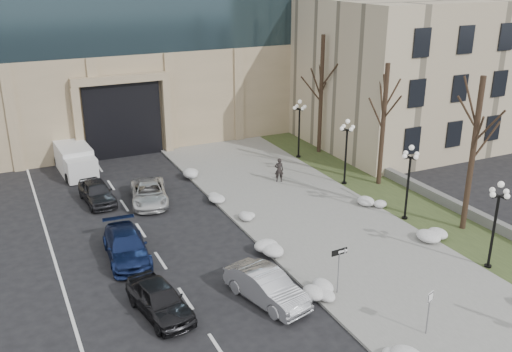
# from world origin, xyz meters

# --- Properties ---
(sidewalk) EXTENTS (9.00, 40.00, 0.12)m
(sidewalk) POSITION_xyz_m (3.50, 14.00, 0.06)
(sidewalk) COLOR gray
(sidewalk) RESTS_ON ground
(curb) EXTENTS (0.30, 40.00, 0.14)m
(curb) POSITION_xyz_m (-1.00, 14.00, 0.07)
(curb) COLOR gray
(curb) RESTS_ON ground
(grass_strip) EXTENTS (4.00, 40.00, 0.10)m
(grass_strip) POSITION_xyz_m (10.00, 14.00, 0.05)
(grass_strip) COLOR #344321
(grass_strip) RESTS_ON ground
(stone_wall) EXTENTS (0.50, 30.00, 0.70)m
(stone_wall) POSITION_xyz_m (12.00, 16.00, 0.35)
(stone_wall) COLOR slate
(stone_wall) RESTS_ON ground
(classical_building) EXTENTS (22.00, 18.12, 12.00)m
(classical_building) POSITION_xyz_m (22.00, 27.98, 6.00)
(classical_building) COLOR #C6B594
(classical_building) RESTS_ON ground
(car_a) EXTENTS (2.42, 4.57, 1.48)m
(car_a) POSITION_xyz_m (-7.90, 9.31, 0.74)
(car_a) COLOR black
(car_a) RESTS_ON ground
(car_b) EXTENTS (2.71, 4.81, 1.50)m
(car_b) POSITION_xyz_m (-3.20, 8.22, 0.75)
(car_b) COLOR #B8BAC1
(car_b) RESTS_ON ground
(car_c) EXTENTS (2.38, 5.13, 1.45)m
(car_c) POSITION_xyz_m (-8.01, 14.98, 0.73)
(car_c) COLOR navy
(car_c) RESTS_ON ground
(car_d) EXTENTS (3.17, 5.18, 1.34)m
(car_d) POSITION_xyz_m (-4.90, 21.81, 0.67)
(car_d) COLOR silver
(car_d) RESTS_ON ground
(car_e) EXTENTS (2.04, 4.41, 1.46)m
(car_e) POSITION_xyz_m (-7.93, 23.27, 0.73)
(car_e) COLOR #292A2E
(car_e) RESTS_ON ground
(pedestrian) EXTENTS (0.73, 0.61, 1.72)m
(pedestrian) POSITION_xyz_m (4.33, 21.30, 0.98)
(pedestrian) COLOR black
(pedestrian) RESTS_ON sidewalk
(box_truck) EXTENTS (2.50, 6.36, 1.99)m
(box_truck) POSITION_xyz_m (-8.26, 30.06, 0.96)
(box_truck) COLOR silver
(box_truck) RESTS_ON ground
(one_way_sign) EXTENTS (0.90, 0.25, 2.40)m
(one_way_sign) POSITION_xyz_m (0.17, 7.24, 1.98)
(one_way_sign) COLOR slate
(one_way_sign) RESTS_ON ground
(keep_sign) EXTENTS (0.44, 0.18, 2.10)m
(keep_sign) POSITION_xyz_m (1.61, 2.98, 1.54)
(keep_sign) COLOR slate
(keep_sign) RESTS_ON ground
(snow_clump_c) EXTENTS (1.10, 1.60, 0.36)m
(snow_clump_c) POSITION_xyz_m (-0.89, 7.19, 0.30)
(snow_clump_c) COLOR white
(snow_clump_c) RESTS_ON sidewalk
(snow_clump_d) EXTENTS (1.10, 1.60, 0.36)m
(snow_clump_d) POSITION_xyz_m (-0.88, 12.02, 0.30)
(snow_clump_d) COLOR white
(snow_clump_d) RESTS_ON sidewalk
(snow_clump_e) EXTENTS (1.10, 1.60, 0.36)m
(snow_clump_e) POSITION_xyz_m (-0.44, 16.59, 0.30)
(snow_clump_e) COLOR white
(snow_clump_e) RESTS_ON sidewalk
(snow_clump_f) EXTENTS (1.10, 1.60, 0.36)m
(snow_clump_f) POSITION_xyz_m (-0.67, 19.96, 0.30)
(snow_clump_f) COLOR white
(snow_clump_f) RESTS_ON sidewalk
(snow_clump_g) EXTENTS (1.10, 1.60, 0.36)m
(snow_clump_g) POSITION_xyz_m (-0.80, 25.15, 0.30)
(snow_clump_g) COLOR white
(snow_clump_g) RESTS_ON sidewalk
(snow_clump_i) EXTENTS (1.10, 1.60, 0.36)m
(snow_clump_i) POSITION_xyz_m (7.86, 9.14, 0.30)
(snow_clump_i) COLOR white
(snow_clump_i) RESTS_ON sidewalk
(snow_clump_j) EXTENTS (1.10, 1.60, 0.36)m
(snow_clump_j) POSITION_xyz_m (7.60, 14.83, 0.30)
(snow_clump_j) COLOR white
(snow_clump_j) RESTS_ON sidewalk
(lamppost_a) EXTENTS (1.18, 1.18, 4.76)m
(lamppost_a) POSITION_xyz_m (8.30, 6.00, 3.07)
(lamppost_a) COLOR black
(lamppost_a) RESTS_ON ground
(lamppost_b) EXTENTS (1.18, 1.18, 4.76)m
(lamppost_b) POSITION_xyz_m (8.30, 12.50, 3.07)
(lamppost_b) COLOR black
(lamppost_b) RESTS_ON ground
(lamppost_c) EXTENTS (1.18, 1.18, 4.76)m
(lamppost_c) POSITION_xyz_m (8.30, 19.00, 3.07)
(lamppost_c) COLOR black
(lamppost_c) RESTS_ON ground
(lamppost_d) EXTENTS (1.18, 1.18, 4.76)m
(lamppost_d) POSITION_xyz_m (8.30, 25.50, 3.07)
(lamppost_d) COLOR black
(lamppost_d) RESTS_ON ground
(tree_near) EXTENTS (3.20, 3.20, 9.00)m
(tree_near) POSITION_xyz_m (10.50, 10.00, 5.83)
(tree_near) COLOR black
(tree_near) RESTS_ON ground
(tree_mid) EXTENTS (3.20, 3.20, 8.50)m
(tree_mid) POSITION_xyz_m (10.50, 18.00, 5.50)
(tree_mid) COLOR black
(tree_mid) RESTS_ON ground
(tree_far) EXTENTS (3.20, 3.20, 9.50)m
(tree_far) POSITION_xyz_m (10.50, 26.00, 6.15)
(tree_far) COLOR black
(tree_far) RESTS_ON ground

